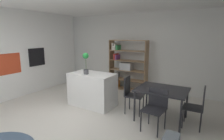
# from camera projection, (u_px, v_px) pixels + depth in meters

# --- Properties ---
(ground_plane) EXTENTS (9.24, 9.24, 0.00)m
(ground_plane) POSITION_uv_depth(u_px,v_px,m) (75.00, 119.00, 4.28)
(ground_plane) COLOR beige
(back_partition) EXTENTS (6.72, 0.06, 2.79)m
(back_partition) POSITION_uv_depth(u_px,v_px,m) (131.00, 51.00, 6.68)
(back_partition) COLOR silver
(back_partition) RESTS_ON ground_plane
(tall_cabinet_run_left) EXTENTS (0.66, 5.79, 2.79)m
(tall_cabinet_run_left) POSITION_uv_depth(u_px,v_px,m) (2.00, 55.00, 5.50)
(tall_cabinet_run_left) COLOR white
(tall_cabinet_run_left) RESTS_ON ground_plane
(cabinet_niche_splashback) EXTENTS (0.01, 1.01, 0.64)m
(cabinet_niche_splashback) POSITION_uv_depth(u_px,v_px,m) (4.00, 65.00, 5.27)
(cabinet_niche_splashback) COLOR #CC4223
(cabinet_niche_splashback) RESTS_ON ground_plane
(built_in_oven) EXTENTS (0.06, 0.60, 0.61)m
(built_in_oven) POSITION_uv_depth(u_px,v_px,m) (37.00, 57.00, 6.18)
(built_in_oven) COLOR black
(built_in_oven) RESTS_ON ground_plane
(kitchen_island) EXTENTS (1.28, 0.73, 0.94)m
(kitchen_island) POSITION_uv_depth(u_px,v_px,m) (92.00, 89.00, 5.05)
(kitchen_island) COLOR white
(kitchen_island) RESTS_ON ground_plane
(potted_plant_on_island) EXTENTS (0.17, 0.17, 0.59)m
(potted_plant_on_island) POSITION_uv_depth(u_px,v_px,m) (86.00, 62.00, 4.82)
(potted_plant_on_island) COLOR #4C4C51
(potted_plant_on_island) RESTS_ON kitchen_island
(open_bookshelf) EXTENTS (1.42, 0.37, 1.83)m
(open_bookshelf) POSITION_uv_depth(u_px,v_px,m) (125.00, 65.00, 6.48)
(open_bookshelf) COLOR #997551
(open_bookshelf) RESTS_ON ground_plane
(dining_table) EXTENTS (1.14, 0.93, 0.76)m
(dining_table) POSITION_uv_depth(u_px,v_px,m) (162.00, 92.00, 4.13)
(dining_table) COLOR #232328
(dining_table) RESTS_ON ground_plane
(dining_chair_island_side) EXTENTS (0.48, 0.45, 0.95)m
(dining_chair_island_side) POSITION_uv_depth(u_px,v_px,m) (131.00, 92.00, 4.55)
(dining_chair_island_side) COLOR #232328
(dining_chair_island_side) RESTS_ON ground_plane
(dining_chair_window_side) EXTENTS (0.42, 0.42, 0.93)m
(dining_chair_window_side) POSITION_uv_depth(u_px,v_px,m) (198.00, 104.00, 3.77)
(dining_chair_window_side) COLOR #232328
(dining_chair_window_side) RESTS_ON ground_plane
(dining_chair_near) EXTENTS (0.48, 0.50, 0.88)m
(dining_chair_near) POSITION_uv_depth(u_px,v_px,m) (156.00, 106.00, 3.75)
(dining_chair_near) COLOR #232328
(dining_chair_near) RESTS_ON ground_plane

